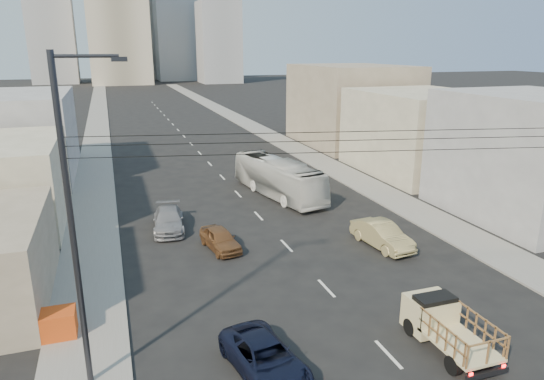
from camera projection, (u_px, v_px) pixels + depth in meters
sidewalk_left at (98, 126)px, 78.01m from camera, size 3.50×180.00×0.12m
sidewalk_right at (239, 119)px, 85.23m from camera, size 3.50×180.00×0.12m
lane_dashes at (187, 140)px, 66.18m from camera, size 0.15×104.00×0.01m
flatbed_pickup at (446, 323)px, 20.03m from camera, size 1.95×4.41×1.90m
navy_pickup at (265, 358)px, 18.51m from camera, size 2.95×5.04×1.32m
city_bus at (278, 178)px, 40.74m from camera, size 4.81×11.61×3.15m
sedan_brown at (220, 239)px, 30.05m from camera, size 2.23×4.14×1.34m
sedan_tan at (382, 235)px, 30.40m from camera, size 2.23×4.92×1.57m
sedan_grey at (169, 220)px, 33.21m from camera, size 2.54×5.12×1.43m
streetlamp_left at (74, 221)px, 16.32m from camera, size 2.36×0.25×12.00m
overhead_wires at (413, 140)px, 16.84m from camera, size 23.01×5.02×0.72m
crate_stack at (54, 324)px, 20.72m from camera, size 1.80×1.20×1.14m
bldg_right_near at (531, 156)px, 35.30m from camera, size 10.00×12.00×9.00m
bldg_right_mid at (421, 132)px, 48.32m from camera, size 11.00×14.00×8.00m
bldg_right_far at (351, 105)px, 62.74m from camera, size 12.00×16.00×10.00m
bldg_left_far at (5, 136)px, 46.33m from camera, size 12.00×16.00×8.00m
midrise_ne at (176, 27)px, 186.10m from camera, size 16.00×16.00×40.00m
midrise_nw at (52, 34)px, 168.87m from camera, size 15.00×15.00×34.00m
midrise_back at (141, 23)px, 195.49m from camera, size 18.00×18.00×44.00m
midrise_east at (219, 43)px, 173.30m from camera, size 14.00×14.00×28.00m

